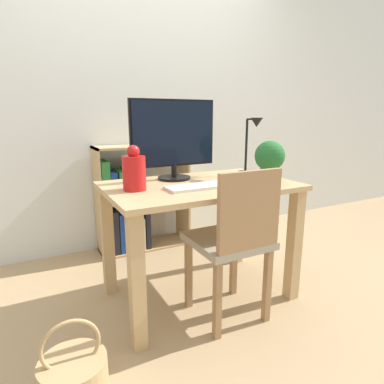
{
  "coord_description": "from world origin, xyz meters",
  "views": [
    {
      "loc": [
        -0.91,
        -1.65,
        1.13
      ],
      "look_at": [
        0.0,
        0.1,
        0.66
      ],
      "focal_mm": 30.0,
      "sensor_mm": 36.0,
      "label": 1
    }
  ],
  "objects_px": {
    "vase": "(134,171)",
    "basket": "(74,376)",
    "keyboard": "(197,187)",
    "chair": "(234,238)",
    "bookshelf": "(130,206)",
    "monitor": "(174,136)",
    "desk_lamp": "(252,141)",
    "potted_plant": "(270,159)"
  },
  "relations": [
    {
      "from": "monitor",
      "to": "bookshelf",
      "type": "xyz_separation_m",
      "value": [
        -0.1,
        0.71,
        -0.62
      ]
    },
    {
      "from": "potted_plant",
      "to": "basket",
      "type": "bearing_deg",
      "value": -167.16
    },
    {
      "from": "bookshelf",
      "to": "basket",
      "type": "distance_m",
      "value": 1.53
    },
    {
      "from": "keyboard",
      "to": "bookshelf",
      "type": "bearing_deg",
      "value": 95.64
    },
    {
      "from": "chair",
      "to": "basket",
      "type": "bearing_deg",
      "value": -167.13
    },
    {
      "from": "monitor",
      "to": "basket",
      "type": "distance_m",
      "value": 1.34
    },
    {
      "from": "monitor",
      "to": "keyboard",
      "type": "bearing_deg",
      "value": -89.34
    },
    {
      "from": "potted_plant",
      "to": "basket",
      "type": "relative_size",
      "value": 0.72
    },
    {
      "from": "keyboard",
      "to": "basket",
      "type": "bearing_deg",
      "value": -155.91
    },
    {
      "from": "vase",
      "to": "desk_lamp",
      "type": "distance_m",
      "value": 0.85
    },
    {
      "from": "desk_lamp",
      "to": "bookshelf",
      "type": "xyz_separation_m",
      "value": [
        -0.61,
        0.83,
        -0.58
      ]
    },
    {
      "from": "vase",
      "to": "bookshelf",
      "type": "distance_m",
      "value": 1.03
    },
    {
      "from": "desk_lamp",
      "to": "chair",
      "type": "relative_size",
      "value": 0.44
    },
    {
      "from": "desk_lamp",
      "to": "vase",
      "type": "bearing_deg",
      "value": -175.32
    },
    {
      "from": "monitor",
      "to": "basket",
      "type": "relative_size",
      "value": 1.6
    },
    {
      "from": "monitor",
      "to": "bookshelf",
      "type": "distance_m",
      "value": 0.95
    },
    {
      "from": "chair",
      "to": "basket",
      "type": "xyz_separation_m",
      "value": [
        -0.87,
        -0.13,
        -0.39
      ]
    },
    {
      "from": "potted_plant",
      "to": "monitor",
      "type": "bearing_deg",
      "value": 141.87
    },
    {
      "from": "monitor",
      "to": "chair",
      "type": "xyz_separation_m",
      "value": [
        0.12,
        -0.51,
        -0.52
      ]
    },
    {
      "from": "monitor",
      "to": "vase",
      "type": "xyz_separation_m",
      "value": [
        -0.32,
        -0.19,
        -0.17
      ]
    },
    {
      "from": "keyboard",
      "to": "vase",
      "type": "distance_m",
      "value": 0.36
    },
    {
      "from": "monitor",
      "to": "vase",
      "type": "relative_size",
      "value": 2.29
    },
    {
      "from": "keyboard",
      "to": "basket",
      "type": "height_order",
      "value": "keyboard"
    },
    {
      "from": "potted_plant",
      "to": "bookshelf",
      "type": "height_order",
      "value": "potted_plant"
    },
    {
      "from": "keyboard",
      "to": "chair",
      "type": "bearing_deg",
      "value": -60.72
    },
    {
      "from": "keyboard",
      "to": "potted_plant",
      "type": "height_order",
      "value": "potted_plant"
    },
    {
      "from": "potted_plant",
      "to": "vase",
      "type": "bearing_deg",
      "value": 167.38
    },
    {
      "from": "keyboard",
      "to": "potted_plant",
      "type": "distance_m",
      "value": 0.48
    },
    {
      "from": "bookshelf",
      "to": "basket",
      "type": "height_order",
      "value": "bookshelf"
    },
    {
      "from": "vase",
      "to": "chair",
      "type": "height_order",
      "value": "vase"
    },
    {
      "from": "monitor",
      "to": "desk_lamp",
      "type": "xyz_separation_m",
      "value": [
        0.51,
        -0.12,
        -0.04
      ]
    },
    {
      "from": "keyboard",
      "to": "vase",
      "type": "bearing_deg",
      "value": 160.41
    },
    {
      "from": "basket",
      "to": "keyboard",
      "type": "bearing_deg",
      "value": 24.09
    },
    {
      "from": "bookshelf",
      "to": "basket",
      "type": "xyz_separation_m",
      "value": [
        -0.65,
        -1.35,
        -0.3
      ]
    },
    {
      "from": "desk_lamp",
      "to": "bookshelf",
      "type": "height_order",
      "value": "desk_lamp"
    },
    {
      "from": "vase",
      "to": "basket",
      "type": "bearing_deg",
      "value": -133.58
    },
    {
      "from": "chair",
      "to": "basket",
      "type": "relative_size",
      "value": 2.49
    },
    {
      "from": "keyboard",
      "to": "chair",
      "type": "distance_m",
      "value": 0.35
    },
    {
      "from": "vase",
      "to": "basket",
      "type": "relative_size",
      "value": 0.7
    },
    {
      "from": "keyboard",
      "to": "bookshelf",
      "type": "xyz_separation_m",
      "value": [
        -0.1,
        1.01,
        -0.36
      ]
    },
    {
      "from": "monitor",
      "to": "basket",
      "type": "xyz_separation_m",
      "value": [
        -0.75,
        -0.64,
        -0.91
      ]
    },
    {
      "from": "desk_lamp",
      "to": "chair",
      "type": "height_order",
      "value": "desk_lamp"
    }
  ]
}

